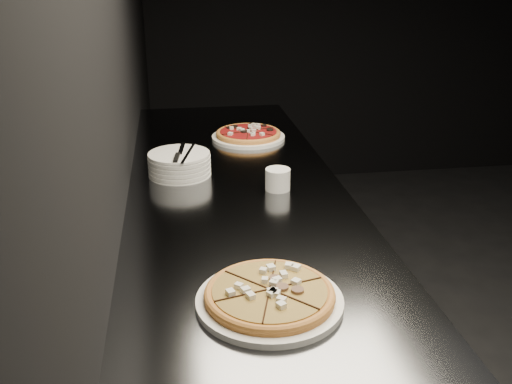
{
  "coord_description": "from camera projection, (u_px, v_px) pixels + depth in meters",
  "views": [
    {
      "loc": [
        -2.34,
        -1.78,
        1.65
      ],
      "look_at": [
        -2.08,
        -0.08,
        0.95
      ],
      "focal_mm": 40.0,
      "sensor_mm": 36.0,
      "label": 1
    }
  ],
  "objects": [
    {
      "name": "wall_left",
      "position": [
        113.0,
        51.0,
        1.7
      ],
      "size": [
        0.02,
        5.0,
        2.8
      ],
      "primitive_type": "cube",
      "color": "black",
      "rests_on": "floor"
    },
    {
      "name": "counter",
      "position": [
        240.0,
        307.0,
        2.11
      ],
      "size": [
        0.74,
        2.44,
        0.92
      ],
      "color": "#595B60",
      "rests_on": "floor"
    },
    {
      "name": "pizza_mushroom",
      "position": [
        270.0,
        296.0,
        1.3
      ],
      "size": [
        0.36,
        0.36,
        0.04
      ],
      "rotation": [
        0.0,
        0.0,
        0.24
      ],
      "color": "white",
      "rests_on": "counter"
    },
    {
      "name": "pizza_tomato",
      "position": [
        248.0,
        135.0,
        2.5
      ],
      "size": [
        0.36,
        0.36,
        0.04
      ],
      "rotation": [
        0.0,
        0.0,
        0.34
      ],
      "color": "white",
      "rests_on": "counter"
    },
    {
      "name": "plate_stack",
      "position": [
        179.0,
        164.0,
        2.07
      ],
      "size": [
        0.22,
        0.22,
        0.08
      ],
      "color": "white",
      "rests_on": "counter"
    },
    {
      "name": "cutlery",
      "position": [
        181.0,
        154.0,
        2.04
      ],
      "size": [
        0.11,
        0.23,
        0.01
      ],
      "rotation": [
        0.0,
        0.0,
        -0.13
      ],
      "color": "silver",
      "rests_on": "plate_stack"
    },
    {
      "name": "ramekin",
      "position": [
        278.0,
        179.0,
        1.94
      ],
      "size": [
        0.08,
        0.08,
        0.07
      ],
      "color": "silver",
      "rests_on": "counter"
    }
  ]
}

